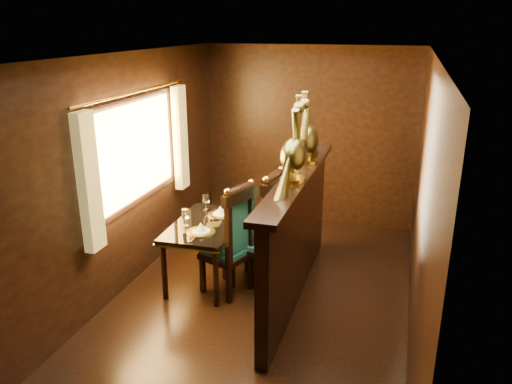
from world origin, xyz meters
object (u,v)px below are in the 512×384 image
dining_table (206,229)px  chair_left (266,227)px  peacock_left (294,140)px  chair_right (235,238)px  peacock_right (308,127)px

dining_table → chair_left: (0.67, 0.05, 0.07)m
dining_table → peacock_left: size_ratio=1.51×
chair_right → chair_left: bearing=66.7°
chair_left → chair_right: 0.38m
chair_left → chair_right: size_ratio=1.06×
chair_left → chair_right: chair_left is taller
chair_right → peacock_right: 1.38m
chair_left → peacock_left: peacock_left is taller
chair_right → peacock_left: 1.26m
chair_right → peacock_right: peacock_right is taller
dining_table → peacock_right: 1.57m
chair_left → peacock_left: 1.18m
chair_left → peacock_right: (0.36, 0.29, 1.06)m
chair_left → peacock_left: bearing=-37.8°
peacock_right → chair_left: bearing=-140.6°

